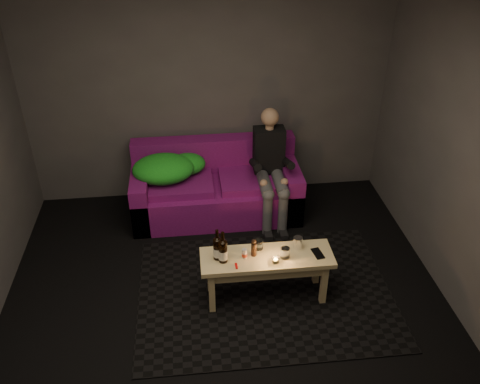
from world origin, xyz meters
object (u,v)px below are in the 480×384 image
Objects in this scene: beer_bottle_a at (217,248)px; beer_bottle_b at (223,251)px; coffee_table at (267,263)px; sofa at (216,189)px; person at (271,165)px; steel_cup at (298,243)px.

beer_bottle_b reaches higher than beer_bottle_a.
beer_bottle_a is 0.06m from beer_bottle_b.
coffee_table is 3.79× the size of beer_bottle_b.
person reaches higher than sofa.
sofa is 1.47m from beer_bottle_a.
beer_bottle_b reaches higher than coffee_table.
beer_bottle_a is at bearing -117.73° from person.
beer_bottle_b is 2.75× the size of steel_cup.
beer_bottle_b is at bearing -176.26° from coffee_table.
steel_cup is at bearing -65.59° from sofa.
beer_bottle_b is (-0.63, -1.34, -0.05)m from person.
coffee_table is at bearing 3.74° from beer_bottle_b.
beer_bottle_b is at bearing -115.42° from person.
person is 1.46m from beer_bottle_a.
sofa is 16.38× the size of steel_cup.
sofa is at bearing 103.11° from coffee_table.
beer_bottle_a reaches higher than coffee_table.
steel_cup is at bearing 15.55° from coffee_table.
person is 3.98× the size of beer_bottle_b.
beer_bottle_a is at bearing 134.94° from beer_bottle_b.
person is at bearing 62.27° from beer_bottle_a.
beer_bottle_b reaches higher than steel_cup.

